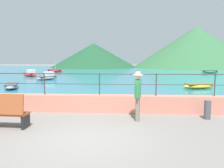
% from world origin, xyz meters
% --- Properties ---
extents(ground_plane, '(120.00, 120.00, 0.00)m').
position_xyz_m(ground_plane, '(0.00, 0.00, 0.00)').
color(ground_plane, slate).
extents(promenade_wall, '(20.00, 0.56, 0.70)m').
position_xyz_m(promenade_wall, '(0.00, 3.20, 0.35)').
color(promenade_wall, tan).
rests_on(promenade_wall, ground).
extents(railing, '(18.44, 0.04, 0.90)m').
position_xyz_m(railing, '(0.00, 3.20, 1.34)').
color(railing, '#383330').
rests_on(railing, promenade_wall).
extents(lake_water, '(64.00, 44.32, 0.06)m').
position_xyz_m(lake_water, '(0.00, 25.84, 0.03)').
color(lake_water, teal).
rests_on(lake_water, ground).
extents(hill_main, '(25.49, 25.49, 8.34)m').
position_xyz_m(hill_main, '(15.09, 42.74, 4.17)').
color(hill_main, '#33663D').
rests_on(hill_main, ground).
extents(hill_secondary, '(17.74, 17.74, 4.97)m').
position_xyz_m(hill_secondary, '(-5.77, 41.55, 2.48)').
color(hill_secondary, '#1E4C2D').
rests_on(hill_secondary, ground).
extents(bench_main, '(1.72, 0.62, 1.13)m').
position_xyz_m(bench_main, '(-2.89, 0.79, 0.56)').
color(bench_main, '#9E4C28').
rests_on(bench_main, ground).
extents(person_walking, '(0.38, 0.57, 1.75)m').
position_xyz_m(person_walking, '(1.51, 1.93, 0.98)').
color(person_walking, slate).
rests_on(person_walking, ground).
extents(bollard, '(0.24, 0.24, 0.69)m').
position_xyz_m(bollard, '(4.06, 2.33, 0.34)').
color(bollard, '#4C4C51').
rests_on(bollard, ground).
extents(boat_0, '(2.46, 1.55, 0.36)m').
position_xyz_m(boat_0, '(6.09, 10.11, 0.26)').
color(boat_0, gold).
rests_on(boat_0, lake_water).
extents(boat_1, '(2.32, 0.96, 0.36)m').
position_xyz_m(boat_1, '(12.17, 25.52, 0.26)').
color(boat_1, '#338C59').
rests_on(boat_1, lake_water).
extents(boat_2, '(2.04, 2.41, 0.76)m').
position_xyz_m(boat_2, '(-6.52, 15.51, 0.33)').
color(boat_2, gray).
rests_on(boat_2, lake_water).
extents(boat_4, '(2.39, 2.08, 0.76)m').
position_xyz_m(boat_4, '(-9.78, 19.20, 0.33)').
color(boat_4, red).
rests_on(boat_4, lake_water).
extents(boat_5, '(1.69, 2.47, 0.36)m').
position_xyz_m(boat_5, '(-6.88, 9.26, 0.26)').
color(boat_5, gray).
rests_on(boat_5, lake_water).
extents(boat_6, '(2.31, 0.93, 1.80)m').
position_xyz_m(boat_6, '(-9.21, 26.30, 0.26)').
color(boat_6, red).
rests_on(boat_6, lake_water).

